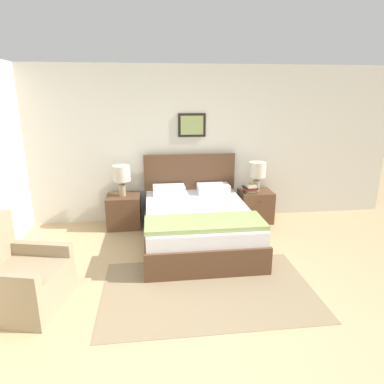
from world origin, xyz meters
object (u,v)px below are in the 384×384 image
bed (197,223)px  nightstand_by_door (255,206)px  armchair (18,281)px  table_lamp_near_window (121,175)px  nightstand_near_window (124,211)px  table_lamp_by_door (257,171)px

bed → nightstand_by_door: bed is taller
nightstand_by_door → armchair: bearing=-146.2°
bed → armchair: bed is taller
table_lamp_near_window → nightstand_by_door: bearing=0.1°
nightstand_near_window → table_lamp_near_window: 0.62m
bed → nightstand_by_door: bearing=34.7°
bed → table_lamp_near_window: (-1.13, 0.77, 0.58)m
armchair → nightstand_near_window: armchair is taller
nightstand_near_window → table_lamp_near_window: (-0.01, -0.00, 0.62)m
bed → armchair: (-2.05, -1.35, -0.00)m
bed → nightstand_by_door: 1.36m
armchair → nightstand_near_window: bearing=169.9°
nightstand_near_window → table_lamp_near_window: bearing=-157.2°
armchair → table_lamp_by_door: table_lamp_by_door is taller
table_lamp_near_window → armchair: bearing=-113.6°
table_lamp_near_window → table_lamp_by_door: same height
nightstand_near_window → table_lamp_by_door: bearing=-0.1°
table_lamp_by_door → nightstand_by_door: bearing=68.1°
armchair → table_lamp_by_door: bearing=137.4°
armchair → table_lamp_near_window: bearing=170.0°
nightstand_near_window → bed: bearing=-34.7°
nightstand_by_door → table_lamp_near_window: size_ratio=1.07×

